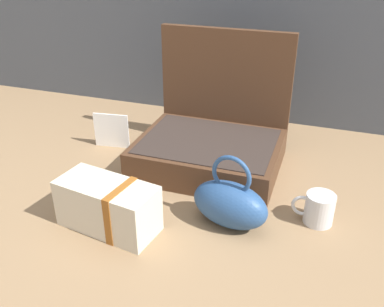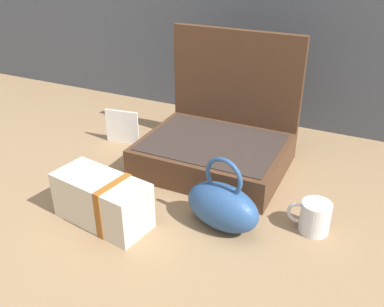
{
  "view_description": "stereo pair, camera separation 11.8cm",
  "coord_description": "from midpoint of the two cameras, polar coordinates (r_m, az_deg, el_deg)",
  "views": [
    {
      "loc": [
        0.35,
        -1.01,
        0.67
      ],
      "look_at": [
        0.01,
        -0.02,
        0.12
      ],
      "focal_mm": 39.68,
      "sensor_mm": 36.0,
      "label": 1
    },
    {
      "loc": [
        0.46,
        -0.96,
        0.67
      ],
      "look_at": [
        0.01,
        -0.02,
        0.12
      ],
      "focal_mm": 39.68,
      "sensor_mm": 36.0,
      "label": 2
    }
  ],
  "objects": [
    {
      "name": "ground_plane",
      "position": [
        1.26,
        -2.79,
        -4.27
      ],
      "size": [
        6.0,
        6.0,
        0.0
      ],
      "primitive_type": "plane",
      "color": "#8C6D4C"
    },
    {
      "name": "open_suitcase",
      "position": [
        1.34,
        0.22,
        1.86
      ],
      "size": [
        0.43,
        0.36,
        0.4
      ],
      "color": "#4C301E",
      "rests_on": "ground_plane"
    },
    {
      "name": "teal_pouch_handbag",
      "position": [
        1.07,
        1.96,
        -6.81
      ],
      "size": [
        0.22,
        0.15,
        0.2
      ],
      "color": "#284C7F",
      "rests_on": "ground_plane"
    },
    {
      "name": "cream_toiletry_bag",
      "position": [
        1.09,
        -14.2,
        -7.0
      ],
      "size": [
        0.27,
        0.15,
        0.13
      ],
      "color": "beige",
      "rests_on": "ground_plane"
    },
    {
      "name": "coffee_mug",
      "position": [
        1.12,
        13.74,
        -7.3
      ],
      "size": [
        0.11,
        0.07,
        0.08
      ],
      "color": "silver",
      "rests_on": "ground_plane"
    },
    {
      "name": "info_card_left",
      "position": [
        1.49,
        -13.03,
        2.96
      ],
      "size": [
        0.12,
        0.02,
        0.12
      ],
      "primitive_type": "cube",
      "rotation": [
        0.0,
        0.0,
        0.13
      ],
      "color": "white",
      "rests_on": "ground_plane"
    }
  ]
}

